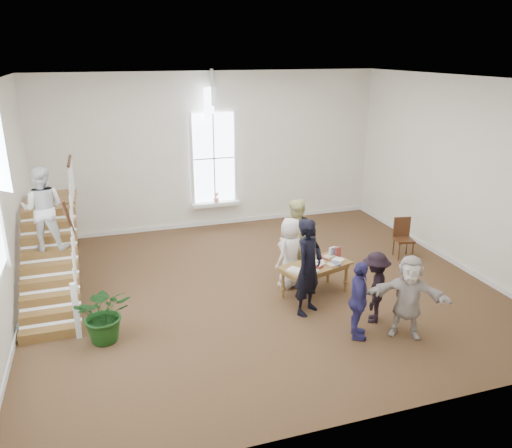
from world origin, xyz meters
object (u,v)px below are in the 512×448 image
object	(u,v)px
side_chair	(403,235)
police_officer	(309,267)
elderly_woman	(290,252)
woman_cluster_a	(359,301)
library_table	(316,268)
floor_plant	(105,313)
woman_cluster_c	(408,296)
woman_cluster_b	(375,287)
person_yellow	(295,238)

from	to	relation	value
side_chair	police_officer	bearing A→B (deg)	-140.67
elderly_woman	woman_cluster_a	xyz separation A→B (m)	(0.39, -2.40, -0.04)
library_table	elderly_woman	world-z (taller)	elderly_woman
police_officer	floor_plant	world-z (taller)	police_officer
woman_cluster_a	side_chair	bearing A→B (deg)	-20.10
floor_plant	woman_cluster_c	bearing A→B (deg)	-15.70
library_table	woman_cluster_b	world-z (taller)	woman_cluster_b
person_yellow	woman_cluster_b	xyz separation A→B (m)	(0.69, -2.45, -0.21)
elderly_woman	side_chair	world-z (taller)	elderly_woman
library_table	person_yellow	world-z (taller)	person_yellow
library_table	floor_plant	xyz separation A→B (m)	(-4.36, -0.50, -0.08)
library_table	elderly_woman	bearing A→B (deg)	101.98
person_yellow	woman_cluster_c	bearing A→B (deg)	80.30
person_yellow	side_chair	world-z (taller)	person_yellow
elderly_woman	police_officer	bearing A→B (deg)	51.33
library_table	elderly_woman	xyz separation A→B (m)	(-0.35, 0.61, 0.16)
library_table	woman_cluster_b	size ratio (longest dim) A/B	1.17
library_table	woman_cluster_a	size ratio (longest dim) A/B	1.12
elderly_woman	woman_cluster_a	world-z (taller)	elderly_woman
library_table	woman_cluster_a	world-z (taller)	woman_cluster_a
elderly_woman	person_yellow	size ratio (longest dim) A/B	0.86
police_officer	woman_cluster_a	distance (m)	1.27
elderly_woman	woman_cluster_b	bearing A→B (deg)	82.94
library_table	floor_plant	world-z (taller)	floor_plant
police_officer	woman_cluster_c	bearing A→B (deg)	-80.11
woman_cluster_b	floor_plant	size ratio (longest dim) A/B	1.29
woman_cluster_b	floor_plant	distance (m)	5.08
woman_cluster_c	side_chair	xyz separation A→B (m)	(2.07, 3.31, -0.22)
police_officer	side_chair	xyz separation A→B (m)	(3.47, 1.96, -0.42)
woman_cluster_a	floor_plant	size ratio (longest dim) A/B	1.36
person_yellow	woman_cluster_b	world-z (taller)	person_yellow
police_officer	woman_cluster_a	size ratio (longest dim) A/B	1.32
library_table	police_officer	distance (m)	0.86
person_yellow	side_chair	size ratio (longest dim) A/B	1.82
police_officer	floor_plant	bearing A→B (deg)	141.84
elderly_woman	floor_plant	size ratio (longest dim) A/B	1.44
floor_plant	woman_cluster_a	bearing A→B (deg)	-16.34
person_yellow	side_chair	bearing A→B (deg)	156.37
floor_plant	woman_cluster_b	bearing A→B (deg)	-9.54
police_officer	person_yellow	bearing A→B (deg)	41.05
woman_cluster_b	woman_cluster_c	bearing A→B (deg)	57.76
person_yellow	police_officer	bearing A→B (deg)	49.62
elderly_woman	person_yellow	xyz separation A→B (m)	(0.30, 0.50, 0.13)
woman_cluster_a	side_chair	xyz separation A→B (m)	(2.97, 3.11, -0.18)
police_officer	woman_cluster_a	world-z (taller)	police_officer
floor_plant	side_chair	size ratio (longest dim) A/B	1.09
woman_cluster_a	woman_cluster_c	bearing A→B (deg)	-78.90
elderly_woman	floor_plant	world-z (taller)	elderly_woman
side_chair	woman_cluster_c	bearing A→B (deg)	-112.19
woman_cluster_c	floor_plant	distance (m)	5.51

